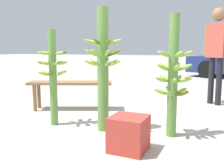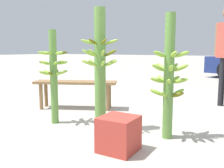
{
  "view_description": "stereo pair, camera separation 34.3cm",
  "coord_description": "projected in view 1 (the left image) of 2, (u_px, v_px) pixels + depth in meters",
  "views": [
    {
      "loc": [
        1.33,
        -2.49,
        1.01
      ],
      "look_at": [
        -0.08,
        0.61,
        0.54
      ],
      "focal_mm": 40.0,
      "sensor_mm": 36.0,
      "label": 1
    },
    {
      "loc": [
        1.64,
        -2.33,
        1.01
      ],
      "look_at": [
        -0.08,
        0.61,
        0.54
      ],
      "focal_mm": 40.0,
      "sensor_mm": 36.0,
      "label": 2
    }
  ],
  "objects": [
    {
      "name": "produce_crate",
      "position": [
        129.0,
        133.0,
        2.49
      ],
      "size": [
        0.35,
        0.35,
        0.35
      ],
      "color": "#B2382D",
      "rests_on": "ground_plane"
    },
    {
      "name": "banana_stalk_right",
      "position": [
        173.0,
        76.0,
        2.84
      ],
      "size": [
        0.43,
        0.44,
        1.41
      ],
      "color": "#5B8C3D",
      "rests_on": "ground_plane"
    },
    {
      "name": "banana_stalk_left",
      "position": [
        53.0,
        74.0,
        3.29
      ],
      "size": [
        0.4,
        0.41,
        1.27
      ],
      "color": "#5B8C3D",
      "rests_on": "ground_plane"
    },
    {
      "name": "market_bench",
      "position": [
        70.0,
        86.0,
        4.18
      ],
      "size": [
        1.4,
        0.87,
        0.48
      ],
      "rotation": [
        0.0,
        0.0,
        0.43
      ],
      "color": "olive",
      "rests_on": "ground_plane"
    },
    {
      "name": "ground_plane",
      "position": [
        97.0,
        136.0,
        2.93
      ],
      "size": [
        80.0,
        80.0,
        0.0
      ],
      "primitive_type": "plane",
      "color": "#B2AA9E"
    },
    {
      "name": "vendor_person",
      "position": [
        217.0,
        46.0,
        4.5
      ],
      "size": [
        0.5,
        0.38,
        1.74
      ],
      "rotation": [
        0.0,
        0.0,
        2.54
      ],
      "color": "black",
      "rests_on": "ground_plane"
    },
    {
      "name": "banana_stalk_center",
      "position": [
        103.0,
        68.0,
        3.05
      ],
      "size": [
        0.47,
        0.46,
        1.51
      ],
      "color": "#5B8C3D",
      "rests_on": "ground_plane"
    }
  ]
}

